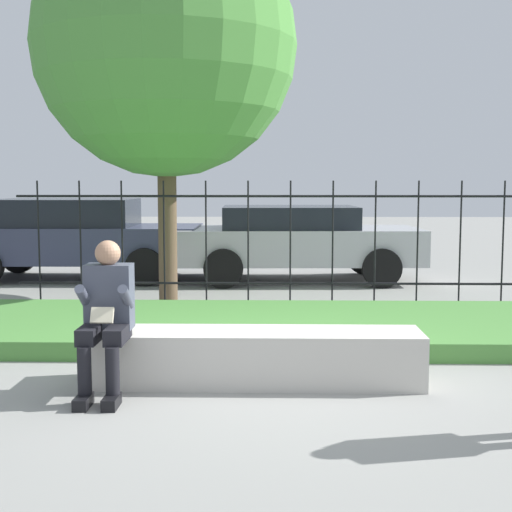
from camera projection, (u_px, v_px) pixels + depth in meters
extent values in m
plane|color=gray|center=(268.00, 383.00, 6.17)|extent=(60.00, 60.00, 0.00)
cube|color=beige|center=(254.00, 357.00, 6.15)|extent=(2.88, 0.59, 0.46)
cube|color=#9B978F|center=(254.00, 379.00, 6.17)|extent=(2.77, 0.54, 0.08)
cube|color=black|center=(83.00, 402.00, 5.51)|extent=(0.11, 0.26, 0.09)
cylinder|color=black|center=(84.00, 370.00, 5.55)|extent=(0.11, 0.11, 0.37)
cube|color=black|center=(90.00, 334.00, 5.73)|extent=(0.15, 0.42, 0.13)
cube|color=black|center=(111.00, 402.00, 5.51)|extent=(0.11, 0.26, 0.09)
cylinder|color=black|center=(113.00, 371.00, 5.54)|extent=(0.11, 0.11, 0.37)
cube|color=black|center=(118.00, 334.00, 5.72)|extent=(0.15, 0.42, 0.13)
cube|color=#424756|center=(109.00, 296.00, 5.91)|extent=(0.38, 0.24, 0.54)
sphere|color=tan|center=(108.00, 253.00, 5.85)|extent=(0.21, 0.21, 0.21)
cylinder|color=#424756|center=(84.00, 297.00, 5.75)|extent=(0.08, 0.29, 0.24)
cylinder|color=#424756|center=(126.00, 297.00, 5.74)|extent=(0.08, 0.29, 0.24)
cube|color=beige|center=(102.00, 315.00, 5.66)|extent=(0.18, 0.09, 0.13)
cube|color=#4C893D|center=(269.00, 327.00, 8.12)|extent=(8.93, 2.53, 0.19)
cylinder|color=black|center=(269.00, 283.00, 9.80)|extent=(6.93, 0.03, 0.03)
cylinder|color=black|center=(269.00, 196.00, 9.67)|extent=(6.93, 0.03, 0.03)
cylinder|color=black|center=(39.00, 245.00, 9.81)|extent=(0.02, 0.02, 1.76)
cylinder|color=black|center=(81.00, 245.00, 9.80)|extent=(0.02, 0.02, 1.76)
cylinder|color=black|center=(122.00, 245.00, 9.79)|extent=(0.02, 0.02, 1.76)
cylinder|color=black|center=(164.00, 245.00, 9.77)|extent=(0.02, 0.02, 1.76)
cylinder|color=black|center=(206.00, 245.00, 9.76)|extent=(0.02, 0.02, 1.76)
cylinder|color=black|center=(248.00, 245.00, 9.75)|extent=(0.02, 0.02, 1.76)
cylinder|color=black|center=(290.00, 245.00, 9.74)|extent=(0.02, 0.02, 1.76)
cylinder|color=black|center=(333.00, 245.00, 9.72)|extent=(0.02, 0.02, 1.76)
cylinder|color=black|center=(375.00, 245.00, 9.71)|extent=(0.02, 0.02, 1.76)
cylinder|color=black|center=(417.00, 245.00, 9.70)|extent=(0.02, 0.02, 1.76)
cylinder|color=black|center=(460.00, 246.00, 9.69)|extent=(0.02, 0.02, 1.76)
cylinder|color=black|center=(503.00, 246.00, 9.67)|extent=(0.02, 0.02, 1.76)
cube|color=#383D56|center=(77.00, 244.00, 12.81)|extent=(4.41, 1.76, 0.64)
cube|color=black|center=(66.00, 212.00, 12.75)|extent=(2.43, 1.54, 0.48)
cylinder|color=black|center=(145.00, 267.00, 11.98)|extent=(0.65, 0.20, 0.64)
cylinder|color=black|center=(160.00, 256.00, 13.67)|extent=(0.65, 0.20, 0.64)
cylinder|color=black|center=(19.00, 256.00, 13.71)|extent=(0.65, 0.20, 0.64)
cube|color=#B7B7BC|center=(299.00, 245.00, 12.59)|extent=(4.28, 1.98, 0.61)
cube|color=black|center=(289.00, 217.00, 12.54)|extent=(2.37, 1.69, 0.38)
cylinder|color=black|center=(382.00, 268.00, 11.75)|extent=(0.66, 0.22, 0.66)
cylinder|color=black|center=(364.00, 257.00, 13.53)|extent=(0.66, 0.22, 0.66)
cylinder|color=black|center=(223.00, 268.00, 11.71)|extent=(0.66, 0.22, 0.66)
cylinder|color=black|center=(226.00, 257.00, 13.49)|extent=(0.66, 0.22, 0.66)
cylinder|color=brown|center=(167.00, 211.00, 10.34)|extent=(0.27, 0.27, 2.65)
sphere|color=#4C8E3D|center=(165.00, 45.00, 10.09)|extent=(3.74, 3.74, 3.74)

